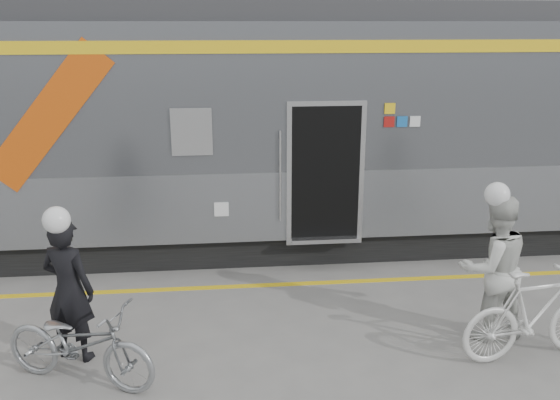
{
  "coord_description": "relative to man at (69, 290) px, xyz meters",
  "views": [
    {
      "loc": [
        -0.8,
        -5.96,
        3.79
      ],
      "look_at": [
        -0.03,
        1.6,
        1.5
      ],
      "focal_mm": 38.0,
      "sensor_mm": 36.0,
      "label": 1
    }
  ],
  "objects": [
    {
      "name": "ground",
      "position": [
        2.58,
        -0.42,
        -0.86
      ],
      "size": [
        90.0,
        90.0,
        0.0
      ],
      "primitive_type": "plane",
      "color": "slate",
      "rests_on": "ground"
    },
    {
      "name": "bicycle_right",
      "position": [
        5.34,
        -0.55,
        -0.31
      ],
      "size": [
        1.9,
        0.77,
        1.11
      ],
      "primitive_type": "imported",
      "rotation": [
        0.0,
        0.0,
        1.71
      ],
      "color": "silver",
      "rests_on": "ground"
    },
    {
      "name": "train",
      "position": [
        1.16,
        3.78,
        1.19
      ],
      "size": [
        24.0,
        3.17,
        4.1
      ],
      "color": "black",
      "rests_on": "ground"
    },
    {
      "name": "woman",
      "position": [
        5.04,
        0.0,
        0.05
      ],
      "size": [
        0.98,
        0.81,
        1.83
      ],
      "primitive_type": "imported",
      "rotation": [
        0.0,
        0.0,
        3.28
      ],
      "color": "silver",
      "rests_on": "ground"
    },
    {
      "name": "man",
      "position": [
        0.0,
        0.0,
        0.0
      ],
      "size": [
        0.74,
        0.62,
        1.72
      ],
      "primitive_type": "imported",
      "rotation": [
        0.0,
        0.0,
        2.75
      ],
      "color": "black",
      "rests_on": "ground"
    },
    {
      "name": "helmet_woman",
      "position": [
        5.04,
        0.0,
        1.12
      ],
      "size": [
        0.29,
        0.29,
        0.29
      ],
      "primitive_type": "sphere",
      "color": "white",
      "rests_on": "woman"
    },
    {
      "name": "helmet_man",
      "position": [
        0.0,
        0.0,
        1.01
      ],
      "size": [
        0.3,
        0.3,
        0.3
      ],
      "primitive_type": "sphere",
      "color": "white",
      "rests_on": "man"
    },
    {
      "name": "safety_strip",
      "position": [
        2.58,
        1.73,
        -0.86
      ],
      "size": [
        24.0,
        0.12,
        0.01
      ],
      "primitive_type": "cube",
      "color": "yellow",
      "rests_on": "ground"
    },
    {
      "name": "bicycle_left",
      "position": [
        0.2,
        -0.55,
        -0.39
      ],
      "size": [
        1.91,
        1.28,
        0.95
      ],
      "primitive_type": "imported",
      "rotation": [
        0.0,
        0.0,
        1.17
      ],
      "color": "#939699",
      "rests_on": "ground"
    }
  ]
}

